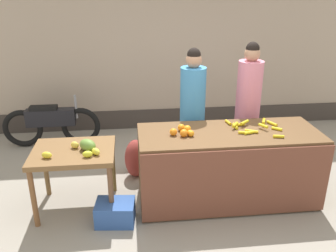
# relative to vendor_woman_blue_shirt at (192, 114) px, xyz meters

# --- Properties ---
(ground_plane) EXTENTS (24.00, 24.00, 0.00)m
(ground_plane) POSITION_rel_vendor_woman_blue_shirt_xyz_m (-0.11, -0.67, -0.91)
(ground_plane) COLOR gray
(market_wall_back) EXTENTS (7.70, 0.23, 3.17)m
(market_wall_back) POSITION_rel_vendor_woman_blue_shirt_xyz_m (-0.11, 1.96, 0.64)
(market_wall_back) COLOR tan
(market_wall_back) RESTS_ON ground
(fruit_stall_counter) EXTENTS (2.19, 0.86, 0.92)m
(fruit_stall_counter) POSITION_rel_vendor_woman_blue_shirt_xyz_m (0.34, -0.68, -0.46)
(fruit_stall_counter) COLOR brown
(fruit_stall_counter) RESTS_ON ground
(side_table_wooden) EXTENTS (0.95, 0.76, 0.78)m
(side_table_wooden) POSITION_rel_vendor_woman_blue_shirt_xyz_m (-1.52, -0.67, -0.24)
(side_table_wooden) COLOR brown
(side_table_wooden) RESTS_ON ground
(banana_bunch_pile) EXTENTS (0.62, 0.60, 0.07)m
(banana_bunch_pile) POSITION_rel_vendor_woman_blue_shirt_xyz_m (0.64, -0.60, 0.03)
(banana_bunch_pile) COLOR yellow
(banana_bunch_pile) RESTS_ON fruit_stall_counter
(orange_pile) EXTENTS (0.28, 0.27, 0.09)m
(orange_pile) POSITION_rel_vendor_woman_blue_shirt_xyz_m (-0.23, -0.68, 0.04)
(orange_pile) COLOR orange
(orange_pile) RESTS_ON fruit_stall_counter
(mango_papaya_pile) EXTENTS (0.66, 0.34, 0.14)m
(mango_papaya_pile) POSITION_rel_vendor_woman_blue_shirt_xyz_m (-1.38, -0.73, -0.08)
(mango_papaya_pile) COLOR yellow
(mango_papaya_pile) RESTS_ON side_table_wooden
(vendor_woman_blue_shirt) EXTENTS (0.34, 0.34, 1.81)m
(vendor_woman_blue_shirt) POSITION_rel_vendor_woman_blue_shirt_xyz_m (0.00, 0.00, 0.00)
(vendor_woman_blue_shirt) COLOR #33333D
(vendor_woman_blue_shirt) RESTS_ON ground
(vendor_woman_pink_shirt) EXTENTS (0.34, 0.34, 1.87)m
(vendor_woman_pink_shirt) POSITION_rel_vendor_woman_blue_shirt_xyz_m (0.79, 0.06, 0.03)
(vendor_woman_pink_shirt) COLOR #33333D
(vendor_woman_pink_shirt) RESTS_ON ground
(parked_motorcycle) EXTENTS (1.60, 0.18, 0.88)m
(parked_motorcycle) POSITION_rel_vendor_woman_blue_shirt_xyz_m (-2.16, 1.23, -0.51)
(parked_motorcycle) COLOR black
(parked_motorcycle) RESTS_ON ground
(produce_crate) EXTENTS (0.47, 0.36, 0.26)m
(produce_crate) POSITION_rel_vendor_woman_blue_shirt_xyz_m (-1.06, -1.03, -0.78)
(produce_crate) COLOR #3359A5
(produce_crate) RESTS_ON ground
(produce_sack) EXTENTS (0.37, 0.42, 0.55)m
(produce_sack) POSITION_rel_vendor_woman_blue_shirt_xyz_m (-0.79, 0.02, -0.64)
(produce_sack) COLOR maroon
(produce_sack) RESTS_ON ground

